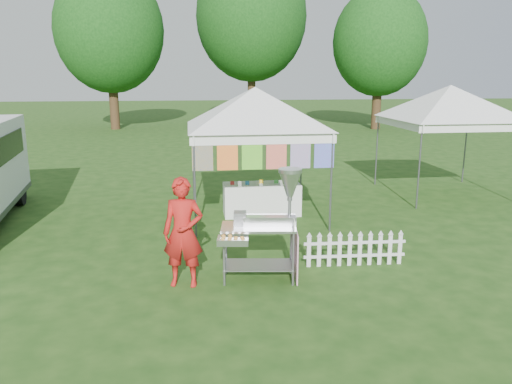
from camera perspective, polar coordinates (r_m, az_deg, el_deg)
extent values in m
plane|color=#1D4213|center=(8.61, 3.00, -9.01)|extent=(120.00, 120.00, 0.00)
cylinder|color=#59595E|center=(10.15, -7.01, 0.57)|extent=(0.04, 0.04, 2.10)
cylinder|color=#59595E|center=(10.57, 8.58, 1.02)|extent=(0.04, 0.04, 2.10)
cylinder|color=#59595E|center=(12.94, -7.19, 3.30)|extent=(0.04, 0.04, 2.10)
cylinder|color=#59595E|center=(13.27, 5.19, 3.59)|extent=(0.04, 0.04, 2.10)
cube|color=white|center=(10.10, 0.96, 6.08)|extent=(3.00, 0.03, 0.22)
cube|color=white|center=(12.90, -0.94, 7.63)|extent=(3.00, 0.03, 0.22)
pyramid|color=white|center=(11.43, -0.11, 11.93)|extent=(4.24, 4.24, 0.90)
cylinder|color=#59595E|center=(10.09, 0.96, 6.53)|extent=(3.00, 0.03, 0.03)
cube|color=orange|center=(10.03, -6.14, 4.39)|extent=(0.42, 0.01, 0.70)
cube|color=red|center=(10.06, -3.29, 4.47)|extent=(0.42, 0.01, 0.70)
cube|color=#178E22|center=(10.11, -0.45, 4.54)|extent=(0.42, 0.01, 0.70)
cube|color=#C7186B|center=(10.18, 2.35, 4.59)|extent=(0.42, 0.01, 0.70)
cube|color=#30B5A5|center=(10.28, 5.11, 4.63)|extent=(0.42, 0.01, 0.70)
cube|color=purple|center=(10.40, 7.80, 4.66)|extent=(0.42, 0.01, 0.70)
cylinder|color=#59595E|center=(12.89, 18.15, 2.70)|extent=(0.04, 0.04, 2.10)
cylinder|color=#59595E|center=(15.46, 13.63, 4.64)|extent=(0.04, 0.04, 2.10)
cylinder|color=#59595E|center=(16.70, 22.79, 4.59)|extent=(0.04, 0.04, 2.10)
cube|color=white|center=(13.45, 23.94, 6.73)|extent=(3.00, 0.03, 0.22)
cube|color=white|center=(15.93, 18.64, 8.01)|extent=(3.00, 0.03, 0.22)
pyramid|color=white|center=(14.62, 21.40, 11.33)|extent=(4.24, 4.24, 0.90)
cylinder|color=#59595E|center=(13.44, 23.97, 7.07)|extent=(3.00, 0.03, 0.03)
cylinder|color=#352113|center=(32.17, -15.96, 10.43)|extent=(0.56, 0.56, 3.96)
ellipsoid|color=#23631B|center=(32.25, -16.41, 17.31)|extent=(6.40, 6.40, 7.36)
cylinder|color=#352113|center=(36.12, -0.51, 11.88)|extent=(0.56, 0.56, 4.84)
ellipsoid|color=#23631B|center=(36.32, -0.53, 19.36)|extent=(7.60, 7.60, 8.74)
cylinder|color=#352113|center=(32.01, 13.63, 10.16)|extent=(0.56, 0.56, 3.52)
ellipsoid|color=#23631B|center=(32.03, 13.97, 16.31)|extent=(5.60, 5.60, 6.44)
cylinder|color=gray|center=(7.90, -3.67, -7.64)|extent=(0.04, 0.04, 0.89)
cylinder|color=gray|center=(7.91, 4.28, -7.63)|extent=(0.04, 0.04, 0.89)
cylinder|color=gray|center=(8.36, -3.46, -6.44)|extent=(0.04, 0.04, 0.89)
cylinder|color=gray|center=(8.37, 4.03, -6.43)|extent=(0.04, 0.04, 0.89)
cube|color=gray|center=(8.19, 0.29, -8.33)|extent=(1.19, 0.71, 0.01)
cube|color=#B7B7BC|center=(7.98, 0.30, -4.03)|extent=(1.25, 0.74, 0.04)
cube|color=#B7B7BC|center=(8.00, 1.57, -3.28)|extent=(0.87, 0.36, 0.15)
cube|color=gray|center=(7.99, -1.83, -3.05)|extent=(0.22, 0.24, 0.22)
cylinder|color=gray|center=(7.92, 3.88, -0.84)|extent=(0.06, 0.06, 0.89)
cone|color=#B7B7BC|center=(7.87, 3.90, 0.91)|extent=(0.40, 0.40, 0.40)
cylinder|color=#B7B7BC|center=(7.82, 3.93, 2.46)|extent=(0.42, 0.42, 0.06)
cube|color=#B7B7BC|center=(7.66, -2.66, -5.57)|extent=(0.51, 0.36, 0.10)
cube|color=pink|center=(8.14, 4.57, -7.01)|extent=(0.12, 0.74, 0.80)
cube|color=white|center=(7.70, 4.37, -3.79)|extent=(0.03, 0.14, 0.18)
imported|color=#B51A16|center=(7.86, -8.33, -4.60)|extent=(0.70, 0.53, 1.74)
cube|color=black|center=(12.82, -26.33, 4.68)|extent=(0.36, 2.92, 0.59)
cylinder|color=black|center=(14.10, -25.49, 0.07)|extent=(0.32, 0.75, 0.73)
cube|color=silver|center=(8.73, 6.06, -6.80)|extent=(0.07, 0.02, 0.56)
cube|color=silver|center=(8.76, 7.22, -6.74)|extent=(0.07, 0.02, 0.56)
cube|color=silver|center=(8.80, 8.38, -6.69)|extent=(0.07, 0.02, 0.56)
cube|color=silver|center=(8.84, 9.52, -6.63)|extent=(0.07, 0.02, 0.56)
cube|color=silver|center=(8.89, 10.65, -6.58)|extent=(0.07, 0.02, 0.56)
cube|color=silver|center=(8.94, 11.77, -6.52)|extent=(0.07, 0.02, 0.56)
cube|color=silver|center=(8.99, 12.88, -6.46)|extent=(0.07, 0.02, 0.56)
cube|color=silver|center=(9.05, 13.97, -6.39)|extent=(0.07, 0.02, 0.56)
cube|color=silver|center=(9.10, 15.05, -6.33)|extent=(0.07, 0.02, 0.56)
cube|color=silver|center=(9.17, 16.11, -6.26)|extent=(0.07, 0.02, 0.56)
cube|color=silver|center=(8.95, 11.18, -7.15)|extent=(1.80, 0.11, 0.05)
cube|color=silver|center=(8.87, 11.25, -5.70)|extent=(1.80, 0.11, 0.05)
cube|color=white|center=(11.87, 0.65, -0.81)|extent=(1.80, 0.70, 0.75)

